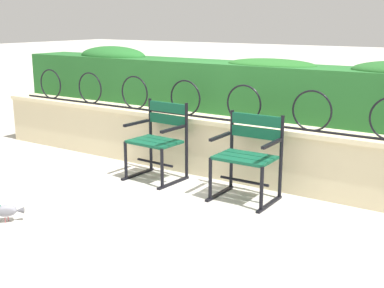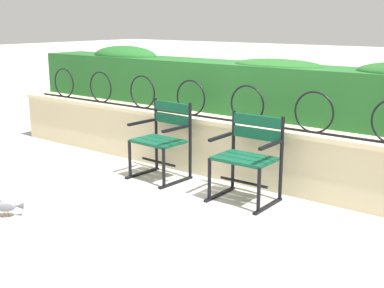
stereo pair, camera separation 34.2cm
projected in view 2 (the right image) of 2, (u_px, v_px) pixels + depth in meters
ground_plane at (183, 200)px, 5.09m from camera, size 60.00×60.00×0.00m
stone_wall at (234, 149)px, 5.72m from camera, size 7.21×0.41×0.67m
iron_arch_fence at (219, 103)px, 5.64m from camera, size 6.67×0.02×0.42m
hedge_row at (255, 86)px, 5.97m from camera, size 7.06×0.64×0.73m
park_chair_left at (163, 138)px, 5.71m from camera, size 0.60×0.55×0.87m
park_chair_right at (248, 155)px, 5.00m from camera, size 0.61×0.53×0.85m
pigeon_near_chairs at (6, 205)px, 4.63m from camera, size 0.24×0.23×0.22m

